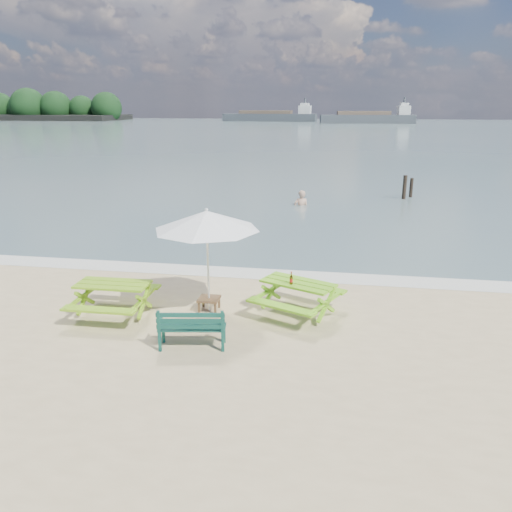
% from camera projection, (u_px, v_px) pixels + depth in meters
% --- Properties ---
extents(sea, '(300.00, 300.00, 0.00)m').
position_uv_depth(sea, '(329.00, 131.00, 89.54)').
color(sea, slate).
rests_on(sea, ground).
extents(foam_strip, '(22.00, 0.90, 0.01)m').
position_uv_depth(foam_strip, '(254.00, 273.00, 13.65)').
color(foam_strip, silver).
rests_on(foam_strip, ground).
extents(picnic_table_left, '(1.58, 1.75, 0.75)m').
position_uv_depth(picnic_table_left, '(114.00, 300.00, 10.86)').
color(picnic_table_left, '#77AC1A').
rests_on(picnic_table_left, ground).
extents(picnic_table_right, '(2.15, 2.24, 0.75)m').
position_uv_depth(picnic_table_right, '(298.00, 299.00, 10.91)').
color(picnic_table_right, '#70B91C').
rests_on(picnic_table_right, ground).
extents(park_bench, '(1.32, 0.62, 0.78)m').
position_uv_depth(park_bench, '(192.00, 335.00, 9.46)').
color(park_bench, '#0E3C33').
rests_on(park_bench, ground).
extents(side_table, '(0.46, 0.46, 0.30)m').
position_uv_depth(side_table, '(209.00, 304.00, 11.17)').
color(side_table, brown).
rests_on(side_table, ground).
extents(patio_umbrella, '(2.31, 2.31, 2.28)m').
position_uv_depth(patio_umbrella, '(207.00, 220.00, 10.62)').
color(patio_umbrella, silver).
rests_on(patio_umbrella, ground).
extents(beer_bottle, '(0.07, 0.07, 0.27)m').
position_uv_depth(beer_bottle, '(291.00, 280.00, 10.65)').
color(beer_bottle, brown).
rests_on(beer_bottle, picnic_table_right).
extents(swimmer, '(0.78, 0.62, 1.87)m').
position_uv_depth(swimmer, '(301.00, 210.00, 23.06)').
color(swimmer, tan).
rests_on(swimmer, ground).
extents(mooring_pilings, '(0.58, 0.78, 1.36)m').
position_uv_depth(mooring_pilings, '(407.00, 189.00, 24.58)').
color(mooring_pilings, black).
rests_on(mooring_pilings, ground).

